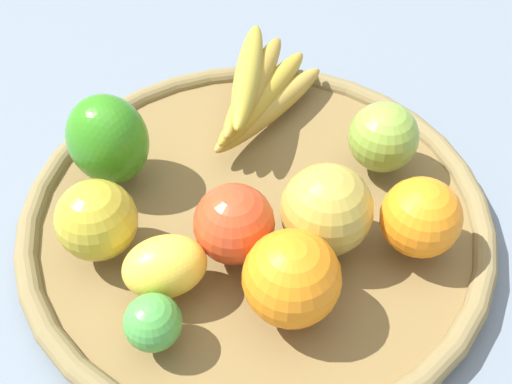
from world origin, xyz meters
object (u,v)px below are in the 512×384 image
(bell_pepper, at_px, (108,140))
(orange_1, at_px, (421,217))
(apple_3, at_px, (383,137))
(orange_0, at_px, (292,278))
(banana_bunch, at_px, (258,91))
(apple_2, at_px, (234,224))
(lime_0, at_px, (153,322))
(apple_1, at_px, (97,220))
(apple_0, at_px, (326,210))
(lemon_0, at_px, (165,267))

(bell_pepper, bearing_deg, orange_1, -165.17)
(apple_3, distance_m, orange_0, 0.19)
(banana_bunch, relative_size, apple_2, 2.51)
(lime_0, height_order, orange_0, orange_0)
(lime_0, relative_size, apple_1, 0.65)
(apple_0, height_order, lime_0, apple_0)
(orange_1, distance_m, bell_pepper, 0.29)
(apple_2, bearing_deg, apple_1, 174.55)
(orange_1, bearing_deg, lemon_0, -171.87)
(lime_0, bearing_deg, orange_1, 19.72)
(banana_bunch, relative_size, apple_3, 2.57)
(apple_2, bearing_deg, apple_3, 33.93)
(orange_1, distance_m, orange_0, 0.13)
(lemon_0, bearing_deg, bell_pepper, 112.35)
(orange_0, distance_m, apple_1, 0.17)
(orange_1, height_order, orange_0, orange_0)
(apple_0, relative_size, apple_2, 1.15)
(orange_1, height_order, apple_1, same)
(apple_2, distance_m, orange_1, 0.16)
(bell_pepper, bearing_deg, apple_3, -144.67)
(apple_0, distance_m, banana_bunch, 0.18)
(lime_0, bearing_deg, apple_1, 117.93)
(banana_bunch, xyz_separation_m, apple_1, (-0.15, -0.17, 0.00))
(apple_2, bearing_deg, orange_0, -55.11)
(apple_2, height_order, lime_0, apple_2)
(bell_pepper, bearing_deg, orange_0, 169.59)
(orange_1, distance_m, apple_3, 0.10)
(orange_1, bearing_deg, lime_0, -160.28)
(banana_bunch, xyz_separation_m, orange_0, (0.01, -0.24, 0.01))
(apple_3, bearing_deg, orange_1, -83.30)
(apple_2, xyz_separation_m, orange_1, (0.16, -0.00, 0.00))
(lemon_0, bearing_deg, orange_0, -14.99)
(bell_pepper, bearing_deg, lemon_0, 147.88)
(apple_2, bearing_deg, bell_pepper, 138.57)
(lemon_0, xyz_separation_m, orange_1, (0.22, 0.03, 0.01))
(orange_1, relative_size, orange_0, 0.89)
(banana_bunch, xyz_separation_m, bell_pepper, (-0.14, -0.08, 0.01))
(lime_0, bearing_deg, bell_pepper, 104.38)
(lemon_0, bearing_deg, apple_0, 16.40)
(lime_0, xyz_separation_m, apple_1, (-0.05, 0.09, 0.01))
(lemon_0, height_order, apple_1, apple_1)
(lemon_0, bearing_deg, apple_3, 32.95)
(orange_1, relative_size, apple_3, 1.03)
(lemon_0, height_order, bell_pepper, bell_pepper)
(bell_pepper, bearing_deg, apple_1, 123.47)
(banana_bunch, distance_m, apple_1, 0.22)
(orange_0, height_order, apple_1, orange_0)
(apple_2, bearing_deg, lime_0, -128.29)
(apple_0, distance_m, apple_1, 0.19)
(apple_0, distance_m, apple_3, 0.11)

